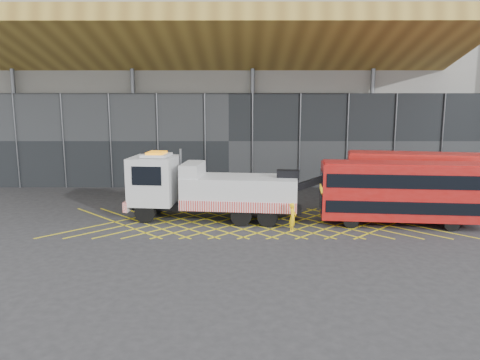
{
  "coord_description": "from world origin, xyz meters",
  "views": [
    {
      "loc": [
        3.14,
        -28.21,
        7.69
      ],
      "look_at": [
        3.0,
        1.5,
        2.4
      ],
      "focal_mm": 35.0,
      "sensor_mm": 36.0,
      "label": 1
    }
  ],
  "objects_px": {
    "bus_towed": "(401,191)",
    "bus_second": "(424,180)",
    "recovery_truck": "(207,188)",
    "worker": "(293,217)"
  },
  "relations": [
    {
      "from": "recovery_truck",
      "to": "bus_second",
      "type": "height_order",
      "value": "recovery_truck"
    },
    {
      "from": "bus_towed",
      "to": "recovery_truck",
      "type": "bearing_deg",
      "value": 179.35
    },
    {
      "from": "bus_second",
      "to": "bus_towed",
      "type": "bearing_deg",
      "value": -120.2
    },
    {
      "from": "bus_towed",
      "to": "bus_second",
      "type": "bearing_deg",
      "value": 54.65
    },
    {
      "from": "bus_second",
      "to": "recovery_truck",
      "type": "bearing_deg",
      "value": -162.87
    },
    {
      "from": "bus_towed",
      "to": "bus_second",
      "type": "height_order",
      "value": "bus_second"
    },
    {
      "from": "recovery_truck",
      "to": "worker",
      "type": "bearing_deg",
      "value": -20.31
    },
    {
      "from": "recovery_truck",
      "to": "worker",
      "type": "distance_m",
      "value": 5.9
    },
    {
      "from": "recovery_truck",
      "to": "bus_towed",
      "type": "xyz_separation_m",
      "value": [
        11.77,
        -1.31,
        0.12
      ]
    },
    {
      "from": "bus_towed",
      "to": "bus_second",
      "type": "relative_size",
      "value": 0.94
    }
  ]
}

